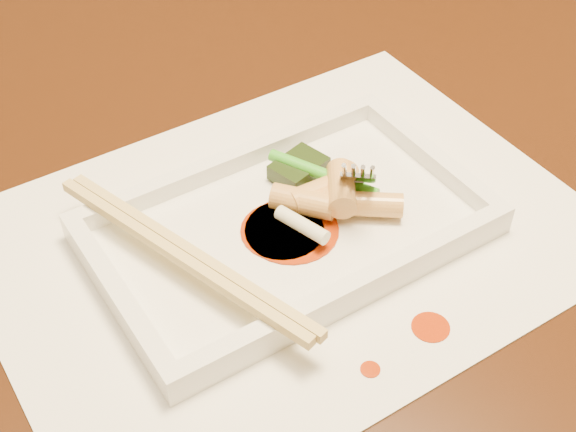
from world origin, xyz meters
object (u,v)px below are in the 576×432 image
placemat (288,236)px  fork (362,91)px  chopstick_a (178,256)px  table (281,230)px  plate_base (288,231)px

placemat → fork: 0.11m
chopstick_a → table: bearing=35.0°
placemat → fork: fork is taller
fork → plate_base: bearing=-165.6°
table → plate_base: 0.15m
placemat → chopstick_a: 0.09m
table → fork: size_ratio=10.00×
plate_base → fork: 0.11m
placemat → fork: size_ratio=2.86×
table → plate_base: size_ratio=5.38×
table → chopstick_a: size_ratio=6.54×
plate_base → chopstick_a: bearing=180.0°
chopstick_a → fork: bearing=6.8°
placemat → plate_base: bearing=0.0°
chopstick_a → fork: (0.15, 0.02, 0.06)m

